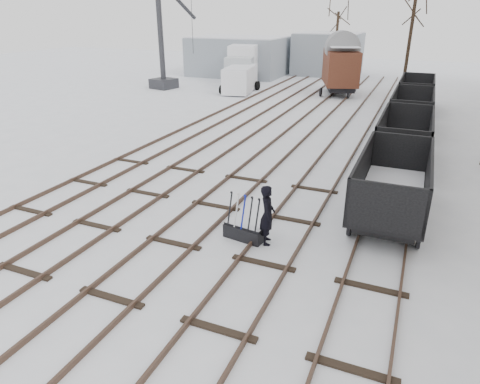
% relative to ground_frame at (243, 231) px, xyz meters
% --- Properties ---
extents(ground, '(120.00, 120.00, 0.00)m').
position_rel_ground_frame_xyz_m(ground, '(-1.91, -1.13, -0.28)').
color(ground, white).
rests_on(ground, ground).
extents(tracks, '(13.90, 52.00, 0.16)m').
position_rel_ground_frame_xyz_m(tracks, '(-1.91, 12.55, -0.21)').
color(tracks, black).
rests_on(tracks, ground).
extents(shed_left, '(10.00, 8.00, 4.10)m').
position_rel_ground_frame_xyz_m(shed_left, '(-14.91, 34.87, 1.76)').
color(shed_left, '#8C949D').
rests_on(shed_left, ground).
extents(shed_right, '(7.00, 6.00, 4.50)m').
position_rel_ground_frame_xyz_m(shed_right, '(-5.91, 38.87, 1.96)').
color(shed_right, '#8C949D').
rests_on(shed_right, ground).
extents(ground_frame, '(1.35, 0.62, 1.49)m').
position_rel_ground_frame_xyz_m(ground_frame, '(0.00, 0.00, 0.00)').
color(ground_frame, black).
rests_on(ground_frame, ground).
extents(worker, '(0.68, 0.82, 1.93)m').
position_rel_ground_frame_xyz_m(worker, '(0.75, 0.10, 0.68)').
color(worker, black).
rests_on(worker, ground).
extents(freight_wagon_a, '(2.27, 5.68, 2.32)m').
position_rel_ground_frame_xyz_m(freight_wagon_a, '(4.09, 3.42, 0.60)').
color(freight_wagon_a, black).
rests_on(freight_wagon_a, ground).
extents(freight_wagon_b, '(2.27, 5.68, 2.32)m').
position_rel_ground_frame_xyz_m(freight_wagon_b, '(4.09, 9.82, 0.60)').
color(freight_wagon_b, black).
rests_on(freight_wagon_b, ground).
extents(freight_wagon_c, '(2.27, 5.68, 2.32)m').
position_rel_ground_frame_xyz_m(freight_wagon_c, '(4.09, 16.22, 0.60)').
color(freight_wagon_c, black).
rests_on(freight_wagon_c, ground).
extents(freight_wagon_d, '(2.27, 5.68, 2.32)m').
position_rel_ground_frame_xyz_m(freight_wagon_d, '(4.09, 22.62, 0.60)').
color(freight_wagon_d, black).
rests_on(freight_wagon_d, ground).
extents(box_van_wagon, '(4.29, 5.89, 4.04)m').
position_rel_ground_frame_xyz_m(box_van_wagon, '(-2.24, 26.90, 2.07)').
color(box_van_wagon, black).
rests_on(box_van_wagon, ground).
extents(lorry, '(3.90, 8.28, 3.61)m').
position_rel_ground_frame_xyz_m(lorry, '(-12.34, 29.63, 1.57)').
color(lorry, black).
rests_on(lorry, ground).
extents(panel_van, '(3.04, 5.34, 2.22)m').
position_rel_ground_frame_xyz_m(panel_van, '(-10.48, 24.45, 0.87)').
color(panel_van, white).
rests_on(panel_van, ground).
extents(crane, '(2.37, 5.94, 9.96)m').
position_rel_ground_frame_xyz_m(crane, '(-17.85, 23.81, 2.34)').
color(crane, '#2B2C30').
rests_on(crane, ground).
extents(tree_far_left, '(0.30, 0.30, 6.62)m').
position_rel_ground_frame_xyz_m(tree_far_left, '(-5.42, 40.50, 3.02)').
color(tree_far_left, black).
rests_on(tree_far_left, ground).
extents(tree_far_right, '(0.30, 0.30, 8.24)m').
position_rel_ground_frame_xyz_m(tree_far_right, '(2.75, 31.88, 3.84)').
color(tree_far_right, black).
rests_on(tree_far_right, ground).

